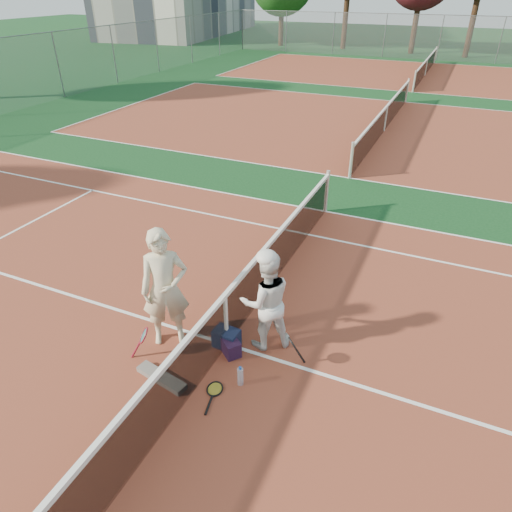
% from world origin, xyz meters
% --- Properties ---
extents(ground, '(130.00, 130.00, 0.00)m').
position_xyz_m(ground, '(0.00, 0.00, 0.00)').
color(ground, '#0F3818').
rests_on(ground, ground).
extents(court_main, '(23.77, 10.97, 0.01)m').
position_xyz_m(court_main, '(0.00, 0.00, 0.00)').
color(court_main, brown).
rests_on(court_main, ground).
extents(court_far_a, '(23.77, 10.97, 0.01)m').
position_xyz_m(court_far_a, '(0.00, 13.50, 0.00)').
color(court_far_a, brown).
rests_on(court_far_a, ground).
extents(court_far_b, '(23.77, 10.97, 0.01)m').
position_xyz_m(court_far_b, '(0.00, 27.00, 0.00)').
color(court_far_b, brown).
rests_on(court_far_b, ground).
extents(net_main, '(0.10, 10.98, 1.02)m').
position_xyz_m(net_main, '(0.00, 0.00, 0.51)').
color(net_main, black).
rests_on(net_main, ground).
extents(net_far_a, '(0.10, 10.98, 1.02)m').
position_xyz_m(net_far_a, '(0.00, 13.50, 0.51)').
color(net_far_a, black).
rests_on(net_far_a, ground).
extents(net_far_b, '(0.10, 10.98, 1.02)m').
position_xyz_m(net_far_b, '(0.00, 27.00, 0.51)').
color(net_far_b, black).
rests_on(net_far_b, ground).
extents(fence_back, '(32.00, 0.06, 3.00)m').
position_xyz_m(fence_back, '(0.00, 34.00, 1.50)').
color(fence_back, slate).
rests_on(fence_back, ground).
extents(player_a, '(0.88, 0.82, 2.02)m').
position_xyz_m(player_a, '(-0.91, -0.25, 1.01)').
color(player_a, beige).
rests_on(player_a, ground).
extents(player_b, '(1.03, 0.99, 1.68)m').
position_xyz_m(player_b, '(0.55, 0.30, 0.84)').
color(player_b, white).
rests_on(player_b, ground).
extents(racket_red, '(0.42, 0.40, 0.54)m').
position_xyz_m(racket_red, '(-1.04, -0.75, 0.27)').
color(racket_red, maroon).
rests_on(racket_red, ground).
extents(racket_black_held, '(0.40, 0.40, 0.55)m').
position_xyz_m(racket_black_held, '(1.13, -0.02, 0.28)').
color(racket_black_held, black).
rests_on(racket_black_held, ground).
extents(racket_spare, '(0.39, 0.64, 0.03)m').
position_xyz_m(racket_spare, '(0.28, -0.93, 0.01)').
color(racket_spare, black).
rests_on(racket_spare, ground).
extents(sports_bag_navy, '(0.42, 0.30, 0.32)m').
position_xyz_m(sports_bag_navy, '(0.01, -0.03, 0.16)').
color(sports_bag_navy, '#111833').
rests_on(sports_bag_navy, ground).
extents(sports_bag_purple, '(0.41, 0.39, 0.27)m').
position_xyz_m(sports_bag_purple, '(0.15, -0.16, 0.14)').
color(sports_bag_purple, black).
rests_on(sports_bag_purple, ground).
extents(net_cover_canvas, '(0.88, 0.36, 0.09)m').
position_xyz_m(net_cover_canvas, '(-0.53, -1.08, 0.05)').
color(net_cover_canvas, '#645F5B').
rests_on(net_cover_canvas, ground).
extents(water_bottle, '(0.09, 0.09, 0.30)m').
position_xyz_m(water_bottle, '(0.57, -0.67, 0.15)').
color(water_bottle, '#C9E2FF').
rests_on(water_bottle, ground).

